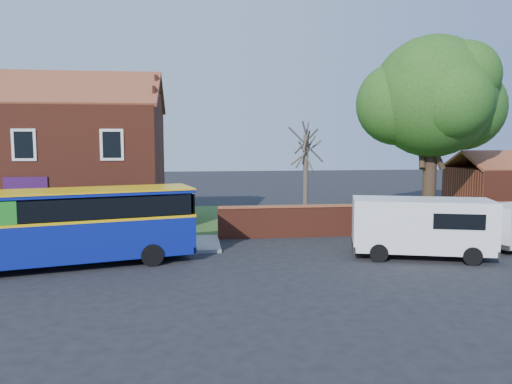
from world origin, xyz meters
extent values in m
plane|color=black|center=(0.00, 0.00, 0.00)|extent=(120.00, 120.00, 0.00)
cube|color=gray|center=(-7.00, 5.75, 0.06)|extent=(18.00, 3.50, 0.12)
cube|color=slate|center=(-7.00, 4.00, 0.07)|extent=(18.00, 0.15, 0.14)
cube|color=#426B28|center=(13.00, 13.00, 0.02)|extent=(26.00, 12.00, 0.04)
cube|color=maroon|center=(-7.00, 11.50, 3.25)|extent=(12.00, 8.00, 6.50)
cube|color=brown|center=(-7.00, 9.50, 7.50)|extent=(12.30, 4.08, 2.16)
cube|color=brown|center=(-7.00, 13.50, 7.50)|extent=(12.30, 4.08, 2.16)
cube|color=black|center=(-7.00, 7.47, 4.60)|extent=(1.10, 0.06, 1.50)
cube|color=#4C0F19|center=(-7.00, 7.45, 1.10)|extent=(0.95, 0.04, 2.10)
cube|color=silver|center=(-7.00, 7.47, 1.15)|extent=(1.20, 0.06, 2.30)
cube|color=#2F0E3F|center=(-7.00, 7.44, 2.80)|extent=(2.00, 0.06, 0.60)
cube|color=maroon|center=(13.00, 7.00, 0.75)|extent=(22.00, 0.30, 1.50)
cube|color=brown|center=(13.00, 7.00, 1.55)|extent=(22.00, 0.38, 0.10)
cube|color=brown|center=(22.00, 14.25, 3.55)|extent=(8.20, 2.56, 1.24)
cube|color=navy|center=(-4.04, 2.37, 1.10)|extent=(9.92, 4.75, 1.53)
cube|color=yellow|center=(-4.04, 2.37, 1.87)|extent=(9.94, 4.77, 0.10)
cube|color=black|center=(-4.04, 2.37, 2.33)|extent=(9.55, 4.67, 0.76)
cube|color=navy|center=(-4.04, 2.37, 2.84)|extent=(9.92, 4.75, 0.14)
cube|color=yellow|center=(-4.04, 2.37, 2.92)|extent=(9.97, 4.80, 0.06)
cylinder|color=black|center=(-0.78, 2.06, 0.43)|extent=(0.91, 0.49, 0.87)
cylinder|color=black|center=(-1.34, 4.23, 0.43)|extent=(0.91, 0.49, 0.87)
cube|color=white|center=(10.09, 2.09, 1.38)|extent=(5.90, 3.65, 2.09)
cube|color=black|center=(12.47, 1.40, 1.71)|extent=(0.60, 1.82, 0.83)
cube|color=black|center=(12.70, 1.33, 0.44)|extent=(0.71, 2.14, 0.26)
cylinder|color=black|center=(8.11, 1.58, 0.36)|extent=(0.76, 0.41, 0.73)
cylinder|color=black|center=(8.69, 3.58, 0.36)|extent=(0.76, 0.41, 0.73)
cylinder|color=black|center=(11.49, 0.60, 0.36)|extent=(0.76, 0.41, 0.73)
cylinder|color=black|center=(12.08, 2.60, 0.36)|extent=(0.76, 0.41, 0.73)
cylinder|color=black|center=(13.96, 3.55, 0.30)|extent=(0.63, 0.40, 0.60)
cylinder|color=black|center=(14.75, 10.86, 2.25)|extent=(0.78, 0.78, 4.50)
sphere|color=#387123|center=(14.75, 10.86, 7.33)|extent=(7.04, 7.04, 7.04)
sphere|color=#387123|center=(16.81, 11.25, 6.75)|extent=(5.08, 5.08, 5.08)
sphere|color=#387123|center=(12.89, 11.45, 6.94)|extent=(4.89, 4.89, 4.89)
cylinder|color=#4C4238|center=(7.20, 10.64, 2.55)|extent=(0.29, 0.29, 5.11)
cylinder|color=#4C4238|center=(7.20, 10.64, 4.38)|extent=(0.30, 2.49, 2.01)
cylinder|color=#4C4238|center=(7.20, 10.64, 4.19)|extent=(1.30, 1.84, 1.84)
cylinder|color=#4C4238|center=(7.20, 10.64, 4.56)|extent=(2.09, 0.96, 2.03)
camera|label=1|loc=(0.81, -17.07, 4.84)|focal=35.00mm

